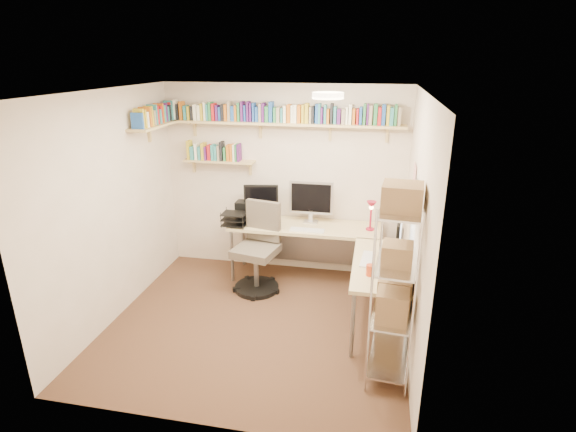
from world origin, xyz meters
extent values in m
plane|color=#4A291F|center=(0.00, 0.00, 0.00)|extent=(3.20, 3.20, 0.00)
cube|color=beige|center=(0.00, 1.50, 1.25)|extent=(3.20, 0.04, 2.50)
cube|color=beige|center=(-1.60, 0.00, 1.25)|extent=(0.04, 3.00, 2.50)
cube|color=beige|center=(1.60, 0.00, 1.25)|extent=(0.04, 3.00, 2.50)
cube|color=beige|center=(0.00, -1.50, 1.25)|extent=(3.20, 0.04, 2.50)
cube|color=white|center=(0.00, 0.00, 2.50)|extent=(3.20, 3.00, 0.04)
cube|color=white|center=(1.59, 0.55, 1.55)|extent=(0.01, 0.30, 0.42)
cube|color=white|center=(1.59, 0.15, 1.50)|extent=(0.01, 0.28, 0.38)
cylinder|color=#FFEAC6|center=(0.70, 0.20, 2.46)|extent=(0.30, 0.30, 0.06)
cube|color=#D1BB76|center=(0.00, 1.38, 2.02)|extent=(3.05, 0.25, 0.03)
cube|color=#D1BB76|center=(-1.48, 0.95, 2.02)|extent=(0.25, 1.00, 0.03)
cube|color=#D1BB76|center=(-0.85, 1.40, 1.50)|extent=(0.95, 0.20, 0.02)
cube|color=#D1BB76|center=(-1.20, 1.44, 1.95)|extent=(0.03, 0.20, 0.20)
cube|color=#D1BB76|center=(-0.30, 1.44, 1.95)|extent=(0.03, 0.20, 0.20)
cube|color=#D1BB76|center=(0.60, 1.44, 1.95)|extent=(0.03, 0.20, 0.20)
cube|color=#D1BB76|center=(1.30, 1.44, 1.95)|extent=(0.03, 0.20, 0.20)
cube|color=red|center=(-1.46, 1.38, 2.15)|extent=(0.04, 0.13, 0.22)
cube|color=white|center=(-1.40, 1.38, 2.16)|extent=(0.04, 0.11, 0.25)
cube|color=black|center=(-1.36, 1.38, 2.13)|extent=(0.03, 0.13, 0.20)
cube|color=#C56417|center=(-1.31, 1.38, 2.15)|extent=(0.04, 0.12, 0.23)
cube|color=teal|center=(-1.26, 1.38, 2.13)|extent=(0.04, 0.12, 0.18)
cube|color=gold|center=(-1.21, 1.38, 2.12)|extent=(0.03, 0.13, 0.17)
cube|color=black|center=(-1.17, 1.38, 2.12)|extent=(0.03, 0.13, 0.18)
cube|color=white|center=(-1.12, 1.38, 2.13)|extent=(0.04, 0.14, 0.20)
cube|color=white|center=(-1.07, 1.38, 2.13)|extent=(0.04, 0.13, 0.19)
cube|color=gold|center=(-1.03, 1.38, 2.14)|extent=(0.03, 0.13, 0.21)
cube|color=white|center=(-0.99, 1.38, 2.15)|extent=(0.03, 0.14, 0.23)
cube|color=teal|center=(-0.95, 1.38, 2.14)|extent=(0.03, 0.15, 0.20)
cube|color=#2A8045|center=(-0.92, 1.38, 2.15)|extent=(0.03, 0.15, 0.23)
cube|color=red|center=(-0.88, 1.38, 2.14)|extent=(0.03, 0.14, 0.21)
cube|color=#4E1A63|center=(-0.83, 1.38, 2.13)|extent=(0.03, 0.11, 0.19)
cube|color=#2051A9|center=(-0.79, 1.38, 2.12)|extent=(0.03, 0.11, 0.17)
cube|color=black|center=(-0.75, 1.38, 2.14)|extent=(0.04, 0.13, 0.21)
cube|color=#C56417|center=(-0.71, 1.38, 2.14)|extent=(0.03, 0.14, 0.21)
cube|color=gray|center=(-0.67, 1.38, 2.16)|extent=(0.03, 0.12, 0.24)
cube|color=#2051A9|center=(-0.62, 1.38, 2.13)|extent=(0.04, 0.12, 0.19)
cube|color=#C56417|center=(-0.58, 1.38, 2.13)|extent=(0.03, 0.12, 0.19)
cube|color=#2A8045|center=(-0.54, 1.38, 2.15)|extent=(0.03, 0.14, 0.23)
cube|color=#4E1A63|center=(-0.50, 1.38, 2.16)|extent=(0.03, 0.14, 0.25)
cube|color=#2051A9|center=(-0.46, 1.38, 2.14)|extent=(0.03, 0.11, 0.20)
cube|color=#4E1A63|center=(-0.42, 1.38, 2.16)|extent=(0.03, 0.14, 0.25)
cube|color=#4E1A63|center=(-0.39, 1.38, 2.15)|extent=(0.02, 0.12, 0.23)
cube|color=#2051A9|center=(-0.35, 1.38, 2.15)|extent=(0.02, 0.12, 0.23)
cube|color=#2051A9|center=(-0.31, 1.38, 2.13)|extent=(0.04, 0.11, 0.18)
cube|color=gray|center=(-0.26, 1.38, 2.15)|extent=(0.03, 0.15, 0.22)
cube|color=#4E1A63|center=(-0.22, 1.38, 2.15)|extent=(0.03, 0.14, 0.23)
cube|color=#2A8045|center=(-0.18, 1.38, 2.13)|extent=(0.04, 0.13, 0.19)
cube|color=#2051A9|center=(-0.13, 1.38, 2.16)|extent=(0.04, 0.13, 0.25)
cube|color=#2A8045|center=(-0.08, 1.38, 2.13)|extent=(0.03, 0.14, 0.18)
cube|color=gray|center=(-0.03, 1.38, 2.13)|extent=(0.04, 0.14, 0.18)
cube|color=teal|center=(0.01, 1.38, 2.12)|extent=(0.03, 0.11, 0.17)
cube|color=white|center=(0.05, 1.38, 2.14)|extent=(0.03, 0.14, 0.20)
cube|color=#C56417|center=(0.10, 1.38, 2.14)|extent=(0.04, 0.12, 0.22)
cube|color=white|center=(0.14, 1.38, 2.14)|extent=(0.03, 0.14, 0.21)
cube|color=white|center=(0.18, 1.38, 2.15)|extent=(0.04, 0.14, 0.22)
cube|color=#C56417|center=(0.23, 1.38, 2.14)|extent=(0.04, 0.14, 0.22)
cube|color=gold|center=(0.27, 1.38, 2.14)|extent=(0.03, 0.14, 0.22)
cube|color=gold|center=(0.32, 1.38, 2.15)|extent=(0.04, 0.12, 0.24)
cube|color=gray|center=(0.37, 1.38, 2.13)|extent=(0.03, 0.14, 0.20)
cube|color=black|center=(0.40, 1.38, 2.14)|extent=(0.03, 0.14, 0.20)
cube|color=#2051A9|center=(0.45, 1.38, 2.15)|extent=(0.04, 0.12, 0.23)
cube|color=teal|center=(0.48, 1.38, 2.15)|extent=(0.02, 0.13, 0.24)
cube|color=#4E1A63|center=(0.51, 1.38, 2.13)|extent=(0.02, 0.14, 0.19)
cube|color=teal|center=(0.55, 1.38, 2.15)|extent=(0.03, 0.11, 0.22)
cube|color=#C56417|center=(0.58, 1.38, 2.12)|extent=(0.03, 0.14, 0.18)
cube|color=black|center=(0.63, 1.38, 2.15)|extent=(0.03, 0.15, 0.24)
cube|color=teal|center=(0.67, 1.38, 2.14)|extent=(0.03, 0.11, 0.21)
cube|color=#4E1A63|center=(0.71, 1.38, 2.12)|extent=(0.04, 0.14, 0.18)
cube|color=gray|center=(0.77, 1.38, 2.12)|extent=(0.04, 0.12, 0.18)
cube|color=white|center=(0.81, 1.38, 2.14)|extent=(0.03, 0.13, 0.21)
cube|color=white|center=(0.85, 1.38, 2.15)|extent=(0.03, 0.11, 0.24)
cube|color=#C56417|center=(0.89, 1.38, 2.13)|extent=(0.03, 0.12, 0.19)
cube|color=red|center=(0.94, 1.38, 2.13)|extent=(0.03, 0.13, 0.18)
cube|color=#2051A9|center=(0.97, 1.38, 2.14)|extent=(0.03, 0.13, 0.21)
cube|color=#2A8045|center=(1.02, 1.38, 2.16)|extent=(0.03, 0.13, 0.24)
cube|color=#4E1A63|center=(1.06, 1.38, 2.16)|extent=(0.02, 0.11, 0.24)
cube|color=gray|center=(1.09, 1.38, 2.15)|extent=(0.04, 0.12, 0.23)
cube|color=#2A8045|center=(1.15, 1.38, 2.16)|extent=(0.04, 0.12, 0.24)
cube|color=red|center=(1.19, 1.38, 2.14)|extent=(0.04, 0.14, 0.21)
cube|color=#2051A9|center=(1.24, 1.38, 2.16)|extent=(0.04, 0.12, 0.24)
cube|color=gold|center=(1.29, 1.38, 2.15)|extent=(0.03, 0.14, 0.23)
cube|color=teal|center=(1.33, 1.38, 2.14)|extent=(0.04, 0.14, 0.21)
cube|color=#2A8045|center=(1.38, 1.38, 2.16)|extent=(0.03, 0.12, 0.25)
cube|color=gray|center=(1.42, 1.38, 2.14)|extent=(0.03, 0.11, 0.22)
cube|color=#2051A9|center=(-1.48, 0.52, 2.12)|extent=(0.14, 0.04, 0.18)
cube|color=gold|center=(-1.48, 0.56, 2.15)|extent=(0.12, 0.04, 0.22)
cube|color=gold|center=(-1.48, 0.61, 2.14)|extent=(0.13, 0.03, 0.20)
cube|color=white|center=(-1.48, 0.65, 2.12)|extent=(0.13, 0.04, 0.17)
cube|color=#C56417|center=(-1.48, 0.71, 2.15)|extent=(0.15, 0.04, 0.22)
cube|color=gold|center=(-1.48, 0.75, 2.13)|extent=(0.14, 0.03, 0.20)
cube|color=gold|center=(-1.48, 0.79, 2.15)|extent=(0.11, 0.02, 0.23)
cube|color=gray|center=(-1.48, 0.83, 2.12)|extent=(0.12, 0.04, 0.17)
cube|color=teal|center=(-1.48, 0.88, 2.15)|extent=(0.13, 0.03, 0.24)
cube|color=red|center=(-1.48, 0.92, 2.15)|extent=(0.12, 0.04, 0.22)
cube|color=teal|center=(-1.48, 0.97, 2.12)|extent=(0.14, 0.04, 0.17)
cube|color=red|center=(-1.48, 1.01, 2.14)|extent=(0.12, 0.04, 0.20)
cube|color=#C56417|center=(-1.48, 1.05, 2.15)|extent=(0.12, 0.03, 0.23)
cube|color=teal|center=(-1.48, 1.10, 2.14)|extent=(0.12, 0.04, 0.20)
cube|color=#4E1A63|center=(-1.48, 1.15, 2.15)|extent=(0.12, 0.04, 0.23)
cube|color=teal|center=(-1.48, 1.20, 2.12)|extent=(0.11, 0.04, 0.18)
cube|color=black|center=(-1.48, 1.25, 2.13)|extent=(0.13, 0.03, 0.20)
cube|color=teal|center=(-1.48, 1.29, 2.12)|extent=(0.14, 0.04, 0.17)
cube|color=teal|center=(-1.48, 1.34, 2.15)|extent=(0.13, 0.04, 0.24)
cube|color=gray|center=(-1.48, 1.37, 2.13)|extent=(0.12, 0.02, 0.20)
cube|color=gold|center=(-1.26, 1.40, 1.64)|extent=(0.04, 0.12, 0.25)
cube|color=teal|center=(-1.21, 1.40, 1.60)|extent=(0.04, 0.15, 0.17)
cube|color=white|center=(-1.16, 1.40, 1.62)|extent=(0.04, 0.12, 0.22)
cube|color=teal|center=(-1.11, 1.40, 1.60)|extent=(0.04, 0.13, 0.18)
cube|color=gold|center=(-1.06, 1.40, 1.62)|extent=(0.04, 0.14, 0.22)
cube|color=#4E1A63|center=(-1.02, 1.40, 1.60)|extent=(0.03, 0.15, 0.18)
cube|color=red|center=(-0.98, 1.40, 1.61)|extent=(0.04, 0.12, 0.20)
cube|color=teal|center=(-0.93, 1.40, 1.62)|extent=(0.04, 0.12, 0.21)
cube|color=teal|center=(-0.89, 1.40, 1.61)|extent=(0.03, 0.12, 0.19)
cube|color=gray|center=(-0.85, 1.40, 1.61)|extent=(0.03, 0.11, 0.20)
cube|color=black|center=(-0.81, 1.40, 1.64)|extent=(0.03, 0.13, 0.25)
cube|color=#2A8045|center=(-0.76, 1.40, 1.60)|extent=(0.03, 0.11, 0.18)
cube|color=#C56417|center=(-0.71, 1.40, 1.62)|extent=(0.04, 0.12, 0.21)
cube|color=#C56417|center=(-0.67, 1.40, 1.62)|extent=(0.03, 0.13, 0.22)
cube|color=white|center=(-0.63, 1.40, 1.62)|extent=(0.02, 0.12, 0.22)
cube|color=#2A8045|center=(-0.60, 1.40, 1.62)|extent=(0.02, 0.13, 0.22)
cube|color=#4E1A63|center=(-0.57, 1.40, 1.63)|extent=(0.02, 0.15, 0.23)
cube|color=beige|center=(0.35, 1.18, 0.74)|extent=(1.95, 0.61, 0.04)
cube|color=beige|center=(1.32, 0.23, 0.74)|extent=(0.61, 1.33, 0.04)
cylinder|color=gray|center=(-0.57, 0.92, 0.36)|extent=(0.04, 0.04, 0.72)
cylinder|color=gray|center=(-0.57, 1.44, 0.36)|extent=(0.04, 0.04, 0.72)
cylinder|color=gray|center=(1.58, 1.44, 0.36)|extent=(0.04, 0.04, 0.72)
cylinder|color=gray|center=(1.07, -0.39, 0.36)|extent=(0.04, 0.04, 0.72)
cylinder|color=gray|center=(1.58, -0.39, 0.36)|extent=(0.04, 0.04, 0.72)
cube|color=gray|center=(0.35, 1.45, 0.41)|extent=(1.84, 0.02, 0.56)
cube|color=silver|center=(0.40, 1.30, 1.10)|extent=(0.56, 0.03, 0.43)
cube|color=black|center=(0.40, 1.28, 1.10)|extent=(0.51, 0.00, 0.37)
cube|color=black|center=(-0.26, 1.30, 1.05)|extent=(0.45, 0.03, 0.35)
cube|color=black|center=(1.47, 0.28, 1.07)|extent=(0.03, 0.59, 0.39)
cube|color=white|center=(1.45, 0.28, 1.07)|extent=(0.00, 0.53, 0.33)
cube|color=white|center=(0.40, 1.00, 0.77)|extent=(0.43, 0.13, 0.02)
cube|color=white|center=(1.17, 0.28, 0.77)|extent=(0.13, 0.41, 0.02)
cylinder|color=#A10D2B|center=(1.17, 1.18, 0.77)|extent=(0.10, 0.10, 0.02)
cylinder|color=#A10D2B|center=(1.17, 1.18, 0.92)|extent=(0.02, 0.02, 0.29)
cone|color=#A10D2B|center=(1.17, 1.18, 1.09)|extent=(0.12, 0.12, 0.09)
sphere|color=#FFBF72|center=(1.17, 1.18, 1.05)|extent=(0.06, 0.06, 0.06)
cube|color=black|center=(-0.50, 1.26, 0.88)|extent=(0.18, 0.18, 0.25)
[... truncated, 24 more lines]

